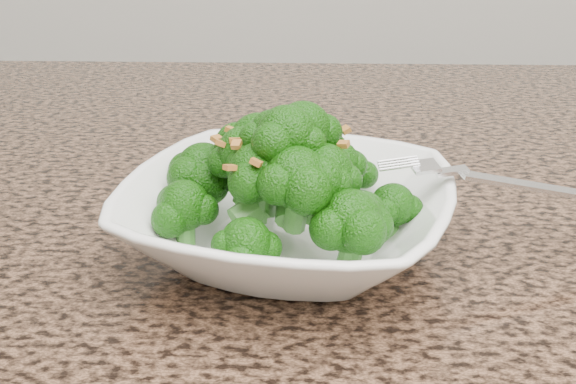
# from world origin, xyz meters

# --- Properties ---
(granite_counter) EXTENTS (1.64, 1.04, 0.03)m
(granite_counter) POSITION_xyz_m (0.00, 0.30, 0.89)
(granite_counter) COLOR brown
(granite_counter) RESTS_ON cabinet
(bowl) EXTENTS (0.29, 0.29, 0.06)m
(bowl) POSITION_xyz_m (-0.16, 0.19, 0.93)
(bowl) COLOR white
(bowl) RESTS_ON granite_counter
(broccoli_pile) EXTENTS (0.21, 0.21, 0.08)m
(broccoli_pile) POSITION_xyz_m (-0.16, 0.19, 1.00)
(broccoli_pile) COLOR #16580A
(broccoli_pile) RESTS_ON bowl
(garlic_topping) EXTENTS (0.13, 0.13, 0.01)m
(garlic_topping) POSITION_xyz_m (-0.16, 0.19, 1.04)
(garlic_topping) COLOR #B9762D
(garlic_topping) RESTS_ON broccoli_pile
(fork) EXTENTS (0.19, 0.06, 0.01)m
(fork) POSITION_xyz_m (-0.03, 0.20, 0.97)
(fork) COLOR silver
(fork) RESTS_ON bowl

